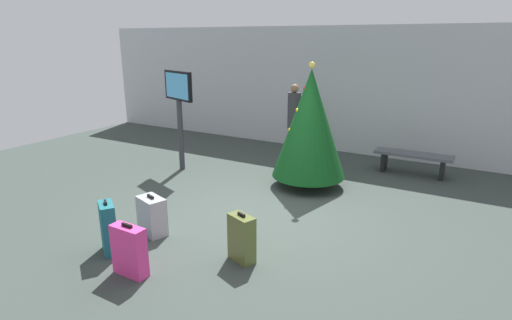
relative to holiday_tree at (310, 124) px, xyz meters
name	(u,v)px	position (x,y,z in m)	size (l,w,h in m)	color
ground_plane	(259,216)	(-0.13, -1.74, -1.27)	(16.00, 16.00, 0.00)	#38423D
back_wall	(352,91)	(-0.13, 2.98, 0.31)	(16.00, 0.20, 3.16)	#B7BCC1
holiday_tree	(310,124)	(0.00, 0.00, 0.00)	(1.44, 1.44, 2.44)	#4C3319
flight_info_kiosk	(179,100)	(-2.91, -0.39, 0.29)	(0.97, 0.41, 2.19)	#333338
waiting_bench	(413,158)	(1.67, 1.82, -0.91)	(1.60, 0.44, 0.48)	#4C5159
traveller_0	(294,121)	(-1.03, 1.49, -0.29)	(0.43, 0.43, 1.84)	gray
suitcase_0	(152,216)	(-1.21, -3.12, -0.98)	(0.52, 0.41, 0.62)	#9EA0A5
suitcase_1	(129,251)	(-0.64, -4.10, -0.95)	(0.47, 0.19, 0.69)	#E5388C
suitcase_2	(242,238)	(0.38, -3.12, -0.95)	(0.42, 0.32, 0.69)	#59602D
suitcase_3	(108,228)	(-1.32, -3.84, -0.91)	(0.42, 0.37, 0.76)	#19606B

